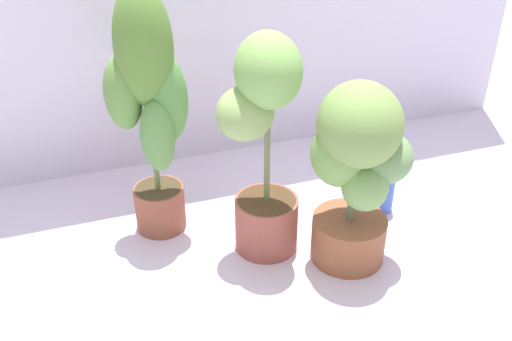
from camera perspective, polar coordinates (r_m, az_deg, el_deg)
ground_plane at (r=2.20m, az=1.71°, el=-8.54°), size 8.00×8.00×0.00m
potted_plant_center at (r=2.01m, az=0.68°, el=3.07°), size 0.33×0.27×0.85m
potted_plant_back_left at (r=2.11m, az=-10.44°, el=6.73°), size 0.34×0.28×0.97m
potted_plant_front_right at (r=2.01m, az=9.95°, el=0.51°), size 0.41×0.35×0.70m
nutrient_bottle at (r=2.45m, az=12.51°, el=-1.30°), size 0.09×0.09×0.26m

